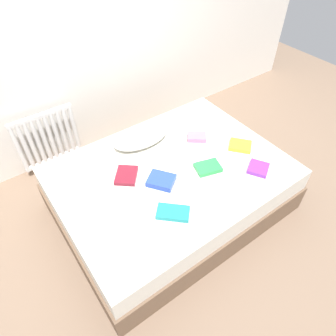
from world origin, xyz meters
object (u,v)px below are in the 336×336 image
textbook_white (93,200)px  textbook_blue (161,180)px  textbook_yellow (240,146)px  textbook_green (208,167)px  textbook_teal (173,213)px  textbook_purple (258,168)px  textbook_maroon (126,175)px  pillow (141,136)px  textbook_pink (197,137)px  radiator (48,138)px  bed (171,189)px

textbook_white → textbook_blue: 0.57m
textbook_yellow → textbook_green: (-0.44, -0.04, 0.00)m
textbook_teal → textbook_green: 0.57m
textbook_purple → textbook_maroon: 1.14m
textbook_yellow → pillow: bearing=-171.1°
textbook_white → textbook_pink: 1.16m
textbook_maroon → textbook_white: bearing=142.2°
textbook_maroon → textbook_green: 0.70m
textbook_maroon → textbook_yellow: bearing=-65.2°
textbook_pink → textbook_yellow: bearing=-13.9°
textbook_maroon → radiator: bearing=58.0°
textbook_teal → textbook_yellow: (0.97, 0.26, -0.00)m
textbook_blue → textbook_green: (0.42, -0.11, -0.01)m
textbook_maroon → textbook_pink: (0.81, 0.04, 0.01)m
bed → textbook_white: 0.76m
textbook_teal → textbook_maroon: size_ratio=1.14×
pillow → radiator: bearing=134.3°
pillow → textbook_teal: bearing=-107.0°
pillow → bed: bearing=-89.7°
textbook_purple → textbook_maroon: same height
textbook_yellow → textbook_maroon: textbook_yellow is taller
textbook_blue → textbook_maroon: size_ratio=1.00×
radiator → textbook_green: radiator is taller
bed → textbook_yellow: bearing=-10.9°
textbook_blue → textbook_yellow: bearing=50.2°
radiator → textbook_purple: size_ratio=3.60×
textbook_purple → textbook_white: (-1.32, 0.52, -0.00)m
pillow → textbook_green: pillow is taller
textbook_teal → pillow: bearing=116.6°
radiator → textbook_white: size_ratio=3.34×
textbook_yellow → textbook_white: size_ratio=1.06×
textbook_purple → textbook_pink: size_ratio=0.99×
textbook_maroon → textbook_teal: bearing=-130.8°
textbook_blue → textbook_maroon: bearing=-174.5°
bed → textbook_white: bearing=173.5°
radiator → pillow: (0.69, -0.71, 0.17)m
textbook_green → textbook_white: bearing=-178.9°
textbook_white → textbook_teal: bearing=-47.9°
bed → textbook_maroon: bearing=156.7°
pillow → textbook_white: (-0.70, -0.41, -0.04)m
pillow → textbook_purple: 1.11m
radiator → textbook_blue: radiator is taller
textbook_white → textbook_maroon: (0.35, 0.07, 0.00)m
pillow → textbook_maroon: 0.49m
textbook_white → pillow: bearing=29.6°
textbook_pink → textbook_green: 0.42m
textbook_blue → textbook_maroon: textbook_blue is taller
bed → radiator: (-0.70, 1.20, 0.14)m
textbook_purple → pillow: bearing=92.8°
bed → textbook_pink: 0.56m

